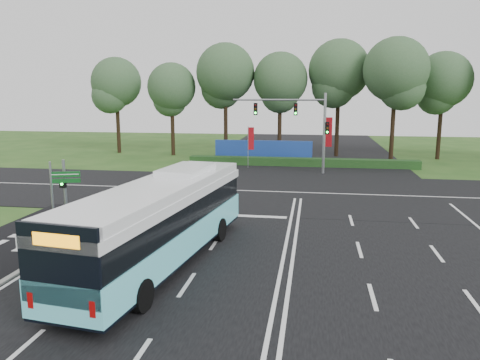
# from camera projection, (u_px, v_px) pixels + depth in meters

# --- Properties ---
(ground) EXTENTS (120.00, 120.00, 0.00)m
(ground) POSITION_uv_depth(u_px,v_px,m) (286.00, 247.00, 21.46)
(ground) COLOR #264E1A
(ground) RESTS_ON ground
(road_main) EXTENTS (20.00, 120.00, 0.04)m
(road_main) POSITION_uv_depth(u_px,v_px,m) (286.00, 246.00, 21.46)
(road_main) COLOR black
(road_main) RESTS_ON ground
(road_cross) EXTENTS (120.00, 14.00, 0.05)m
(road_cross) POSITION_uv_depth(u_px,v_px,m) (296.00, 193.00, 33.11)
(road_cross) COLOR black
(road_cross) RESTS_ON ground
(kerb_strip) EXTENTS (0.25, 18.00, 0.12)m
(kerb_strip) POSITION_uv_depth(u_px,v_px,m) (46.00, 256.00, 20.10)
(kerb_strip) COLOR gray
(kerb_strip) RESTS_ON ground
(city_bus) EXTENTS (4.30, 13.07, 3.68)m
(city_bus) POSITION_uv_depth(u_px,v_px,m) (161.00, 221.00, 18.90)
(city_bus) COLOR #6CECFA
(city_bus) RESTS_ON ground
(pedestrian_signal) EXTENTS (0.32, 0.43, 3.71)m
(pedestrian_signal) POSITION_uv_depth(u_px,v_px,m) (65.00, 193.00, 23.38)
(pedestrian_signal) COLOR gray
(pedestrian_signal) RESTS_ON ground
(street_sign) EXTENTS (1.38, 0.52, 3.68)m
(street_sign) POSITION_uv_depth(u_px,v_px,m) (59.00, 188.00, 22.94)
(street_sign) COLOR gray
(street_sign) RESTS_ON ground
(banner_flag_left) EXTENTS (0.57, 0.17, 3.93)m
(banner_flag_left) POSITION_uv_depth(u_px,v_px,m) (250.00, 141.00, 43.67)
(banner_flag_left) COLOR gray
(banner_flag_left) RESTS_ON ground
(banner_flag_mid) EXTENTS (0.73, 0.15, 4.95)m
(banner_flag_mid) POSITION_uv_depth(u_px,v_px,m) (327.00, 135.00, 42.12)
(banner_flag_mid) COLOR gray
(banner_flag_mid) RESTS_ON ground
(traffic_light_gantry) EXTENTS (8.41, 0.28, 7.00)m
(traffic_light_gantry) POSITION_uv_depth(u_px,v_px,m) (304.00, 120.00, 40.49)
(traffic_light_gantry) COLOR gray
(traffic_light_gantry) RESTS_ON ground
(hedge) EXTENTS (22.00, 1.20, 0.80)m
(hedge) POSITION_uv_depth(u_px,v_px,m) (301.00, 162.00, 45.18)
(hedge) COLOR #133615
(hedge) RESTS_ON ground
(blue_hoarding) EXTENTS (10.00, 0.30, 2.20)m
(blue_hoarding) POSITION_uv_depth(u_px,v_px,m) (263.00, 151.00, 48.10)
(blue_hoarding) COLOR #1B3D94
(blue_hoarding) RESTS_ON ground
(eucalyptus_row) EXTENTS (55.16, 9.74, 12.78)m
(eucalyptus_row) POSITION_uv_depth(u_px,v_px,m) (341.00, 76.00, 49.29)
(eucalyptus_row) COLOR black
(eucalyptus_row) RESTS_ON ground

